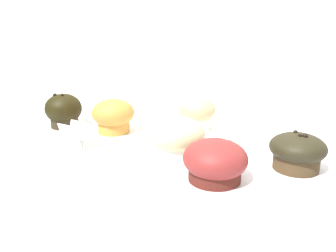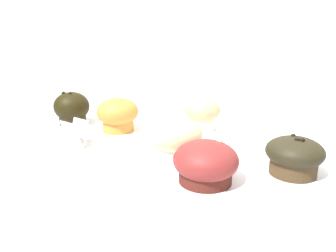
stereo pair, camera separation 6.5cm
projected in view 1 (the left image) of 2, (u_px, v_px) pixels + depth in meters
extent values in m
cube|color=beige|center=(218.00, 103.00, 1.25)|extent=(3.20, 0.10, 1.80)
cylinder|color=#45321D|center=(296.00, 158.00, 0.61)|extent=(0.08, 0.08, 0.04)
ellipsoid|color=black|center=(298.00, 147.00, 0.61)|extent=(0.10, 0.10, 0.05)
sphere|color=black|center=(305.00, 136.00, 0.59)|extent=(0.01, 0.01, 0.01)
sphere|color=black|center=(300.00, 136.00, 0.59)|extent=(0.01, 0.01, 0.01)
sphere|color=black|center=(296.00, 132.00, 0.61)|extent=(0.01, 0.01, 0.01)
cylinder|color=#C98735|center=(114.00, 123.00, 0.83)|extent=(0.08, 0.08, 0.05)
ellipsoid|color=orange|center=(113.00, 113.00, 0.83)|extent=(0.11, 0.11, 0.07)
cylinder|color=#2F2818|center=(64.00, 118.00, 0.88)|extent=(0.07, 0.07, 0.05)
ellipsoid|color=black|center=(64.00, 109.00, 0.87)|extent=(0.10, 0.10, 0.08)
sphere|color=black|center=(62.00, 95.00, 0.85)|extent=(0.01, 0.01, 0.01)
sphere|color=black|center=(55.00, 95.00, 0.86)|extent=(0.01, 0.01, 0.01)
cylinder|color=#511D16|center=(215.00, 169.00, 0.57)|extent=(0.09, 0.09, 0.04)
ellipsoid|color=maroon|center=(215.00, 159.00, 0.56)|extent=(0.11, 0.11, 0.07)
sphere|color=white|center=(228.00, 140.00, 0.57)|extent=(0.01, 0.01, 0.01)
cylinder|color=silver|center=(197.00, 119.00, 0.86)|extent=(0.07, 0.07, 0.05)
ellipsoid|color=tan|center=(197.00, 110.00, 0.86)|extent=(0.09, 0.09, 0.07)
cylinder|color=white|center=(178.00, 144.00, 0.69)|extent=(0.09, 0.09, 0.05)
ellipsoid|color=#DAC289|center=(178.00, 134.00, 0.68)|extent=(0.12, 0.12, 0.07)
cube|color=white|center=(77.00, 135.00, 0.72)|extent=(0.05, 0.03, 0.06)
cube|color=silver|center=(70.00, 137.00, 0.70)|extent=(0.05, 0.03, 0.06)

